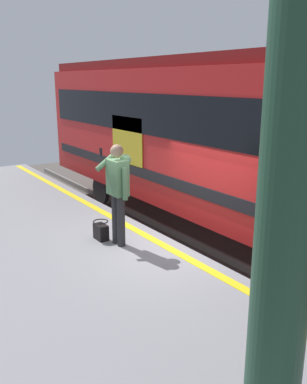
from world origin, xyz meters
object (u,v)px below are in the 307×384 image
object	(u,v)px
train_carriage	(244,136)
handbag	(101,231)
station_column	(287,209)
passenger	(118,186)

from	to	relation	value
train_carriage	handbag	xyz separation A→B (m)	(0.16, 3.36, -1.48)
train_carriage	station_column	xyz separation A→B (m)	(-4.47, 4.23, 0.29)
train_carriage	station_column	world-z (taller)	station_column
passenger	station_column	bearing A→B (deg)	166.31
handbag	passenger	bearing A→B (deg)	-156.69
passenger	handbag	xyz separation A→B (m)	(0.38, 0.16, -0.89)
passenger	station_column	size ratio (longest dim) A/B	0.46
passenger	station_column	distance (m)	4.46
train_carriage	passenger	size ratio (longest dim) A/B	7.85
train_carriage	passenger	distance (m)	3.26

